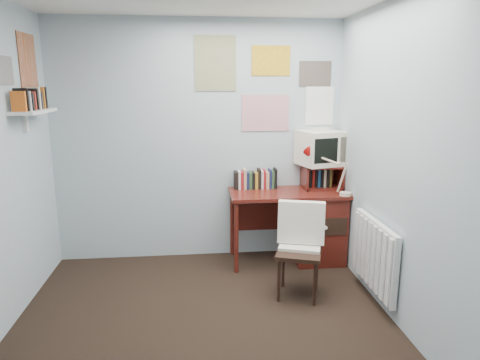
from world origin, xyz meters
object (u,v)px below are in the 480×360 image
at_px(tv_riser, 322,177).
at_px(crt_tv, 320,146).
at_px(desk, 312,223).
at_px(wall_shelf, 34,111).
at_px(desk_chair, 299,253).
at_px(desk_lamp, 347,175).
at_px(radiator, 374,255).

relative_size(tv_riser, crt_tv, 0.97).
xyz_separation_m(desk, crt_tv, (0.09, 0.13, 0.80)).
xyz_separation_m(desk, wall_shelf, (-2.57, -0.38, 1.21)).
bearing_deg(wall_shelf, desk_chair, -10.16).
xyz_separation_m(desk_chair, crt_tv, (0.43, 0.91, 0.80)).
xyz_separation_m(desk_lamp, radiator, (0.02, -0.71, -0.55)).
distance_m(crt_tv, radiator, 1.33).
bearing_deg(desk_chair, radiator, 5.68).
distance_m(desk, desk_lamp, 0.66).
bearing_deg(desk_chair, wall_shelf, -171.01).
bearing_deg(desk, desk_lamp, -39.51).
bearing_deg(desk, wall_shelf, -171.60).
xyz_separation_m(desk, desk_lamp, (0.27, -0.22, 0.57)).
height_order(tv_riser, radiator, tv_riser).
distance_m(desk, wall_shelf, 2.87).
bearing_deg(tv_riser, desk_chair, -116.94).
xyz_separation_m(desk, desk_chair, (-0.33, -0.78, -0.00)).
xyz_separation_m(crt_tv, wall_shelf, (-2.66, -0.51, 0.41)).
height_order(crt_tv, wall_shelf, wall_shelf).
xyz_separation_m(desk_chair, wall_shelf, (-2.24, 0.40, 1.22)).
bearing_deg(desk_lamp, crt_tv, 127.38).
height_order(tv_riser, crt_tv, crt_tv).
bearing_deg(wall_shelf, desk, 8.40).
relative_size(desk_lamp, radiator, 0.53).
xyz_separation_m(crt_tv, radiator, (0.20, -1.06, -0.79)).
distance_m(tv_riser, crt_tv, 0.32).
bearing_deg(crt_tv, wall_shelf, 174.70).
xyz_separation_m(tv_riser, crt_tv, (-0.03, 0.02, 0.32)).
distance_m(desk_lamp, crt_tv, 0.46).
height_order(desk, desk_lamp, desk_lamp).
distance_m(desk_chair, wall_shelf, 2.58).
relative_size(desk_lamp, tv_riser, 1.06).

